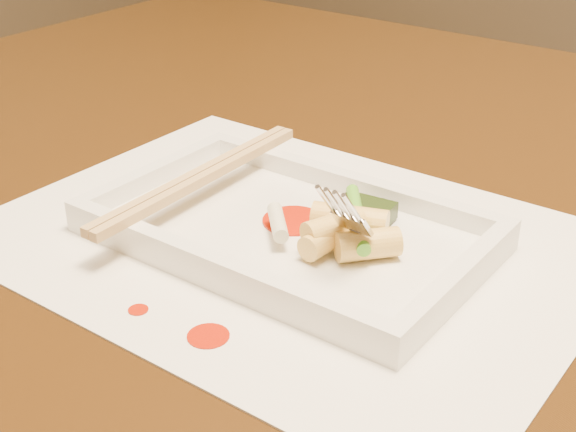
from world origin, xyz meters
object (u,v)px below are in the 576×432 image
Objects in this scene: placemat at (288,241)px; fork at (400,142)px; chopstick_a at (196,175)px; table at (480,333)px; plate_base at (288,234)px.

placemat is 0.11m from fork.
fork is (0.15, 0.02, 0.06)m from chopstick_a.
plate_base is (-0.10, -0.12, 0.11)m from table.
table is at bearing 49.82° from plate_base.
table is 10.00× the size of fork.
plate_base is at bearing -165.58° from fork.
chopstick_a is at bearing -173.25° from fork.
placemat is 0.09m from chopstick_a.
placemat is 1.54× the size of plate_base.
fork is at bearing -106.23° from table.
placemat is 0.00m from plate_base.
table is at bearing 32.90° from chopstick_a.
fork is at bearing 14.42° from plate_base.
plate_base is 0.08m from chopstick_a.
placemat reaches higher than table.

